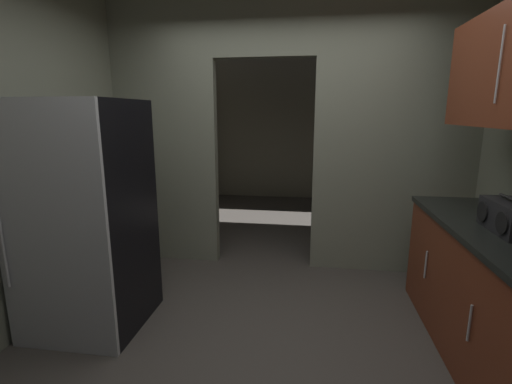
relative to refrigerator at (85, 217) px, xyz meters
name	(u,v)px	position (x,y,z in m)	size (l,w,h in m)	color
ground	(269,349)	(1.40, -0.15, -0.85)	(20.00, 20.00, 0.00)	#47423D
kitchen_partition	(293,125)	(1.46, 1.37, 0.63)	(3.66, 0.12, 2.80)	gray
adjoining_room_shell	(296,126)	(1.40, 3.58, 0.55)	(3.66, 3.30, 2.80)	gray
refrigerator	(85,217)	(0.00, 0.00, 0.00)	(0.80, 0.80, 1.71)	black
lower_cabinet_run	(499,296)	(2.88, -0.01, -0.40)	(0.69, 1.84, 0.90)	maroon
boombox	(509,217)	(2.85, -0.06, 0.14)	(0.21, 0.42, 0.22)	black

